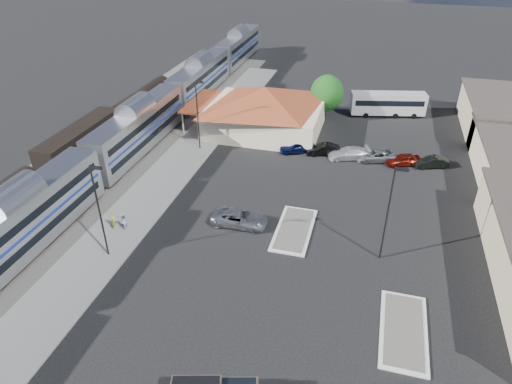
# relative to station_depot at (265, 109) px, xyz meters

# --- Properties ---
(ground) EXTENTS (280.00, 280.00, 0.00)m
(ground) POSITION_rel_station_depot_xyz_m (4.56, -24.00, -3.13)
(ground) COLOR black
(ground) RESTS_ON ground
(railbed) EXTENTS (16.00, 100.00, 0.12)m
(railbed) POSITION_rel_station_depot_xyz_m (-16.44, -16.00, -3.07)
(railbed) COLOR #4C4944
(railbed) RESTS_ON ground
(platform) EXTENTS (5.50, 92.00, 0.18)m
(platform) POSITION_rel_station_depot_xyz_m (-7.44, -18.00, -3.04)
(platform) COLOR gray
(platform) RESTS_ON ground
(passenger_train) EXTENTS (3.00, 104.00, 5.55)m
(passenger_train) POSITION_rel_station_depot_xyz_m (-13.44, -10.40, -0.26)
(passenger_train) COLOR silver
(passenger_train) RESTS_ON ground
(freight_cars) EXTENTS (2.80, 46.00, 4.00)m
(freight_cars) POSITION_rel_station_depot_xyz_m (-19.44, -13.91, -1.21)
(freight_cars) COLOR black
(freight_cars) RESTS_ON ground
(station_depot) EXTENTS (18.35, 12.24, 6.20)m
(station_depot) POSITION_rel_station_depot_xyz_m (0.00, 0.00, 0.00)
(station_depot) COLOR beige
(station_depot) RESTS_ON ground
(traffic_island_south) EXTENTS (3.30, 7.50, 0.21)m
(traffic_island_south) POSITION_rel_station_depot_xyz_m (8.56, -22.00, -3.03)
(traffic_island_south) COLOR silver
(traffic_island_south) RESTS_ON ground
(traffic_island_north) EXTENTS (3.30, 7.50, 0.21)m
(traffic_island_north) POSITION_rel_station_depot_xyz_m (18.56, -32.00, -3.03)
(traffic_island_north) COLOR silver
(traffic_island_north) RESTS_ON ground
(lamp_plat_s) EXTENTS (1.08, 0.25, 9.00)m
(lamp_plat_s) POSITION_rel_station_depot_xyz_m (-6.34, -30.00, 2.21)
(lamp_plat_s) COLOR black
(lamp_plat_s) RESTS_ON ground
(lamp_plat_n) EXTENTS (1.08, 0.25, 9.00)m
(lamp_plat_n) POSITION_rel_station_depot_xyz_m (-6.34, -8.00, 2.21)
(lamp_plat_n) COLOR black
(lamp_plat_n) RESTS_ON ground
(lamp_lot) EXTENTS (1.08, 0.25, 9.00)m
(lamp_lot) POSITION_rel_station_depot_xyz_m (16.66, -24.00, 2.21)
(lamp_lot) COLOR black
(lamp_lot) RESTS_ON ground
(tree_depot) EXTENTS (4.71, 4.71, 6.63)m
(tree_depot) POSITION_rel_station_depot_xyz_m (7.56, 6.00, 0.89)
(tree_depot) COLOR #382314
(tree_depot) RESTS_ON ground
(suv) EXTENTS (5.44, 2.55, 1.51)m
(suv) POSITION_rel_station_depot_xyz_m (3.28, -22.48, -2.38)
(suv) COLOR #B0B2B9
(suv) RESTS_ON ground
(coach_bus) EXTENTS (11.02, 4.71, 3.46)m
(coach_bus) POSITION_rel_station_depot_xyz_m (16.16, 10.09, -1.14)
(coach_bus) COLOR white
(coach_bus) RESTS_ON ground
(person_a) EXTENTS (0.66, 0.80, 1.89)m
(person_a) POSITION_rel_station_depot_xyz_m (-7.90, -26.38, -2.01)
(person_a) COLOR gold
(person_a) RESTS_ON platform
(person_b) EXTENTS (0.75, 0.91, 1.74)m
(person_b) POSITION_rel_station_depot_xyz_m (-6.97, -26.31, -2.08)
(person_b) COLOR white
(person_b) RESTS_ON platform
(parked_car_a) EXTENTS (4.77, 3.11, 1.51)m
(parked_car_a) POSITION_rel_station_depot_xyz_m (5.69, -5.57, -2.38)
(parked_car_a) COLOR #0D1641
(parked_car_a) RESTS_ON ground
(parked_car_b) EXTENTS (4.45, 2.73, 1.39)m
(parked_car_b) POSITION_rel_station_depot_xyz_m (8.89, -5.27, -2.44)
(parked_car_b) COLOR black
(parked_car_b) RESTS_ON ground
(parked_car_c) EXTENTS (5.39, 3.61, 1.45)m
(parked_car_c) POSITION_rel_station_depot_xyz_m (12.09, -5.57, -2.41)
(parked_car_c) COLOR white
(parked_car_c) RESTS_ON ground
(parked_car_d) EXTENTS (5.39, 3.56, 1.38)m
(parked_car_d) POSITION_rel_station_depot_xyz_m (15.29, -5.27, -2.44)
(parked_car_d) COLOR gray
(parked_car_d) RESTS_ON ground
(parked_car_e) EXTENTS (4.48, 3.15, 1.42)m
(parked_car_e) POSITION_rel_station_depot_xyz_m (18.49, -5.57, -2.42)
(parked_car_e) COLOR maroon
(parked_car_e) RESTS_ON ground
(parked_car_f) EXTENTS (4.28, 2.65, 1.33)m
(parked_car_f) POSITION_rel_station_depot_xyz_m (21.69, -5.27, -2.47)
(parked_car_f) COLOR black
(parked_car_f) RESTS_ON ground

